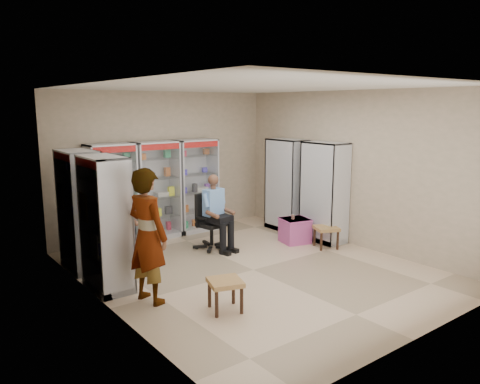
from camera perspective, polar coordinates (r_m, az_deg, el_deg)
floor at (r=7.94m, az=1.63°, el=-9.46°), size 6.00×6.00×0.00m
room_shell at (r=7.50m, az=1.71°, el=4.83°), size 5.02×6.02×3.01m
cabinet_back_left at (r=9.33m, az=-15.33°, el=-0.44°), size 0.90×0.50×2.00m
cabinet_back_mid at (r=9.72m, az=-10.15°, el=0.20°), size 0.90×0.50×2.00m
cabinet_back_right at (r=10.18m, az=-5.40°, el=0.78°), size 0.90×0.50×2.00m
cabinet_right_far at (r=10.28m, az=5.71°, el=0.87°), size 0.90×0.50×2.00m
cabinet_right_near at (r=9.52m, az=10.23°, el=-0.02°), size 0.90×0.50×2.00m
cabinet_left_far at (r=8.16m, az=-18.89°, el=-2.16°), size 0.90×0.50×2.00m
cabinet_left_near at (r=7.15m, az=-16.05°, el=-3.74°), size 0.90×0.50×2.00m
wooden_chair at (r=8.70m, az=-14.86°, el=-4.78°), size 0.42×0.42×0.94m
seated_customer at (r=8.60m, az=-14.79°, el=-3.57°), size 0.44×0.60×1.34m
office_chair at (r=8.96m, az=-3.50°, el=-3.59°), size 0.67×0.67×1.06m
seated_shopkeeper at (r=8.88m, az=-3.33°, el=-2.75°), size 0.55×0.69×1.35m
pink_trunk at (r=9.46m, az=6.72°, el=-4.69°), size 0.61×0.60×0.49m
tea_glass at (r=9.35m, az=6.48°, el=-3.02°), size 0.07×0.07×0.09m
woven_stool_a at (r=9.21m, az=10.44°, el=-5.44°), size 0.55×0.55×0.42m
woven_stool_b at (r=6.40m, az=-1.80°, el=-12.45°), size 0.54×0.54×0.43m
standing_man at (r=6.57m, az=-11.18°, el=-5.27°), size 0.61×0.78×1.89m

